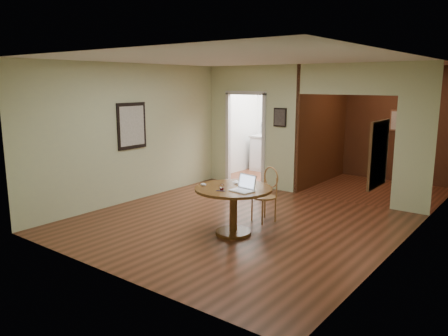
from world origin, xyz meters
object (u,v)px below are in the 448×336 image
Objects in this scene: closed_laptop at (240,184)px; chair at (267,191)px; dining_table at (233,200)px; open_laptop at (244,186)px.

chair is at bearing 86.08° from closed_laptop.
chair reaches higher than closed_laptop.
dining_table is 0.89m from chair.
dining_table is 0.30m from closed_laptop.
closed_laptop is (-0.03, 0.22, 0.21)m from dining_table.
dining_table is at bearing -79.31° from closed_laptop.
dining_table is at bearing 175.05° from open_laptop.
chair is 2.86× the size of closed_laptop.
closed_laptop is (-0.08, -0.67, 0.24)m from chair.
dining_table is 3.30× the size of open_laptop.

